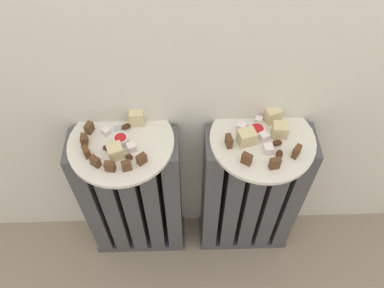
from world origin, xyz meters
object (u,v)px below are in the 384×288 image
object	(u,v)px
radiator_left	(134,199)
radiator_right	(250,196)
fork	(117,136)
jam_bowl_right	(257,130)
plate_right	(262,140)
plate_left	(121,143)
jam_bowl_left	(121,140)

from	to	relation	value
radiator_left	radiator_right	bearing A→B (deg)	0.00
radiator_left	fork	size ratio (longest dim) A/B	6.31
radiator_left	jam_bowl_right	distance (m)	0.52
radiator_right	jam_bowl_right	bearing A→B (deg)	126.64
plate_right	fork	size ratio (longest dim) A/B	3.12
radiator_left	radiator_right	xyz separation A→B (m)	(0.41, 0.00, 0.00)
fork	plate_left	bearing A→B (deg)	-55.85
radiator_right	plate_right	bearing A→B (deg)	180.00
jam_bowl_right	plate_right	bearing A→B (deg)	-53.36
plate_left	jam_bowl_right	bearing A→B (deg)	3.14
jam_bowl_right	plate_left	bearing A→B (deg)	-176.86
jam_bowl_left	jam_bowl_right	world-z (taller)	jam_bowl_left
jam_bowl_left	jam_bowl_right	distance (m)	0.39
radiator_right	jam_bowl_left	bearing A→B (deg)	-179.29
radiator_right	jam_bowl_left	size ratio (longest dim) A/B	15.22
plate_left	plate_right	bearing A→B (deg)	0.00
radiator_right	plate_right	distance (m)	0.32
plate_left	plate_right	distance (m)	0.41
radiator_left	jam_bowl_right	bearing A→B (deg)	3.14
radiator_left	plate_left	distance (m)	0.32
radiator_left	fork	xyz separation A→B (m)	(-0.01, 0.02, 0.33)
radiator_left	jam_bowl_left	distance (m)	0.34
jam_bowl_right	fork	bearing A→B (deg)	-179.61
jam_bowl_left	fork	distance (m)	0.03
radiator_left	plate_left	bearing A→B (deg)	0.00
fork	radiator_left	bearing A→B (deg)	-55.85
jam_bowl_right	radiator_left	bearing A→B (deg)	-176.86
plate_right	fork	xyz separation A→B (m)	(-0.42, 0.02, 0.01)
plate_left	jam_bowl_right	xyz separation A→B (m)	(0.40, 0.02, 0.02)
jam_bowl_left	radiator_left	bearing A→B (deg)	116.94
radiator_left	radiator_right	distance (m)	0.41
radiator_right	fork	bearing A→B (deg)	177.44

